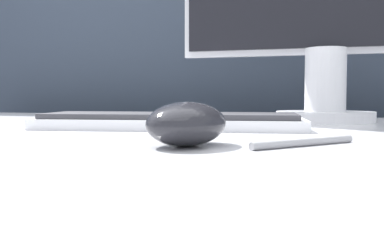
{
  "coord_description": "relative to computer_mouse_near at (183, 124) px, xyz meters",
  "views": [
    {
      "loc": [
        0.14,
        -0.58,
        0.76
      ],
      "look_at": [
        -0.0,
        -0.12,
        0.74
      ],
      "focal_mm": 42.0,
      "sensor_mm": 36.0,
      "label": 1
    }
  ],
  "objects": [
    {
      "name": "pen",
      "position": [
        0.12,
        0.03,
        -0.02
      ],
      "size": [
        0.1,
        0.11,
        0.01
      ],
      "rotation": [
        0.0,
        0.0,
        0.87
      ],
      "color": "#99999E",
      "rests_on": "desk"
    },
    {
      "name": "computer_mouse_near",
      "position": [
        0.0,
        0.0,
        0.0
      ],
      "size": [
        0.09,
        0.12,
        0.04
      ],
      "rotation": [
        0.0,
        0.0,
        -0.26
      ],
      "color": "#232328",
      "rests_on": "desk"
    },
    {
      "name": "partition_panel",
      "position": [
        0.0,
        0.81,
        -0.05
      ],
      "size": [
        5.0,
        0.03,
        1.37
      ],
      "color": "#333D4C",
      "rests_on": "ground_plane"
    },
    {
      "name": "keyboard",
      "position": [
        -0.09,
        0.22,
        -0.01
      ],
      "size": [
        0.42,
        0.19,
        0.02
      ],
      "rotation": [
        0.0,
        0.0,
        0.16
      ],
      "color": "white",
      "rests_on": "desk"
    }
  ]
}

